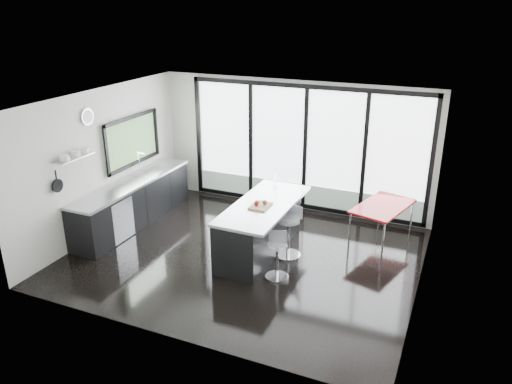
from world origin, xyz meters
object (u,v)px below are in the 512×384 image
at_px(island, 260,227).
at_px(red_table, 381,223).
at_px(bar_stool_far, 288,237).
at_px(bar_stool_near, 277,261).

height_order(island, red_table, island).
height_order(island, bar_stool_far, island).
bearing_deg(red_table, bar_stool_far, -137.32).
distance_m(island, bar_stool_far, 0.56).
bearing_deg(bar_stool_far, bar_stool_near, -64.38).
bearing_deg(bar_stool_far, red_table, 61.66).
relative_size(island, red_table, 1.74).
distance_m(island, bar_stool_near, 1.01).
bearing_deg(bar_stool_far, island, -159.39).
relative_size(bar_stool_far, red_table, 0.54).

